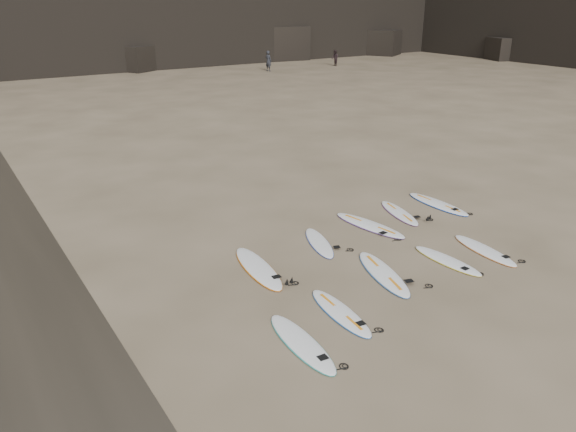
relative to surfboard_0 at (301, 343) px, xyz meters
name	(u,v)px	position (x,y,z in m)	size (l,w,h in m)	color
ground	(400,277)	(3.83, 1.13, -0.04)	(240.00, 240.00, 0.00)	#897559
surfboard_0	(301,343)	(0.00, 0.00, 0.00)	(0.60, 2.49, 0.09)	white
surfboard_1	(340,312)	(1.43, 0.53, 0.00)	(0.56, 2.35, 0.08)	white
surfboard_2	(383,273)	(3.55, 1.45, 0.00)	(0.65, 2.70, 0.10)	white
surfboard_3	(447,260)	(5.55, 1.08, 0.00)	(0.54, 2.27, 0.08)	white
surfboard_4	(484,250)	(6.95, 0.97, 0.00)	(0.57, 2.36, 0.08)	white
surfboard_5	(258,268)	(0.96, 3.49, 0.01)	(0.67, 2.78, 0.10)	white
surfboard_6	(319,242)	(3.29, 3.95, 0.00)	(0.53, 2.22, 0.08)	white
surfboard_7	(369,225)	(5.40, 4.16, 0.00)	(0.66, 2.76, 0.10)	white
surfboard_8	(399,213)	(6.95, 4.46, 0.00)	(0.57, 2.38, 0.09)	white
surfboard_9	(438,204)	(8.66, 4.36, 0.00)	(0.65, 2.70, 0.10)	white
person_a	(268,61)	(22.43, 38.91, 0.90)	(0.69, 0.45, 1.89)	#222328
person_b	(335,58)	(30.26, 38.82, 0.74)	(0.77, 0.60, 1.58)	black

